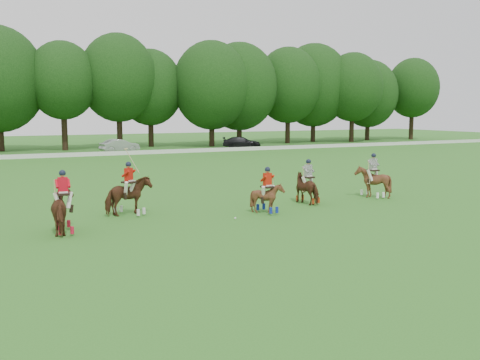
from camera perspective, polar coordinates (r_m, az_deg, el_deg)
name	(u,v)px	position (r m, az deg, el deg)	size (l,w,h in m)	color
ground	(241,230)	(21.34, 0.06, -5.35)	(180.00, 180.00, 0.00)	#2E7220
tree_line	(65,81)	(67.51, -18.16, 10.03)	(117.98, 14.32, 14.75)	black
boundary_rail	(80,154)	(57.62, -16.73, 2.62)	(120.00, 0.10, 0.44)	white
car_mid	(120,146)	(62.99, -12.72, 3.61)	(1.55, 4.44, 1.46)	#AAA9AE
car_right	(242,142)	(68.27, 0.18, 4.05)	(1.98, 4.86, 1.41)	black
polo_red_a	(64,210)	(21.75, -18.27, -3.05)	(1.32, 2.14, 2.46)	#462012
polo_red_b	(129,196)	(24.62, -11.73, -1.67)	(2.28, 2.24, 2.98)	#462012
polo_red_c	(267,197)	(24.67, 2.93, -1.82)	(1.29, 1.41, 2.15)	#462012
polo_stripe_a	(308,188)	(27.45, 7.27, -0.81)	(1.20, 1.98, 2.27)	#462012
polo_stripe_b	(373,181)	(29.96, 13.98, -0.15)	(1.45, 1.62, 2.42)	#462012
polo_ball	(235,218)	(23.40, -0.52, -4.10)	(0.09, 0.09, 0.09)	white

